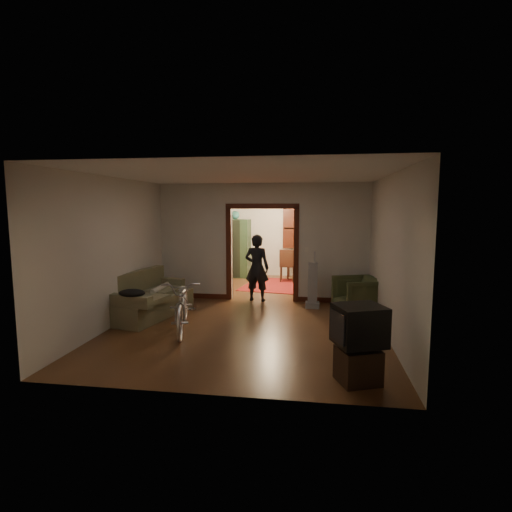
% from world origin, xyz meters
% --- Properties ---
extents(floor, '(5.00, 8.50, 0.01)m').
position_xyz_m(floor, '(0.00, 0.00, 0.00)').
color(floor, '#3F2414').
rests_on(floor, ground).
extents(ceiling, '(5.00, 8.50, 0.01)m').
position_xyz_m(ceiling, '(0.00, 0.00, 2.80)').
color(ceiling, white).
rests_on(ceiling, floor).
extents(wall_back, '(5.00, 0.02, 2.80)m').
position_xyz_m(wall_back, '(0.00, 4.25, 1.40)').
color(wall_back, beige).
rests_on(wall_back, floor).
extents(wall_left, '(0.02, 8.50, 2.80)m').
position_xyz_m(wall_left, '(-2.50, 0.00, 1.40)').
color(wall_left, beige).
rests_on(wall_left, floor).
extents(wall_right, '(0.02, 8.50, 2.80)m').
position_xyz_m(wall_right, '(2.50, 0.00, 1.40)').
color(wall_right, beige).
rests_on(wall_right, floor).
extents(partition_wall, '(5.00, 0.14, 2.80)m').
position_xyz_m(partition_wall, '(0.00, 0.75, 1.40)').
color(partition_wall, beige).
rests_on(partition_wall, floor).
extents(door_casing, '(1.74, 0.20, 2.32)m').
position_xyz_m(door_casing, '(0.00, 0.75, 1.10)').
color(door_casing, '#3F180E').
rests_on(door_casing, floor).
extents(far_window, '(0.98, 0.06, 1.28)m').
position_xyz_m(far_window, '(0.70, 4.21, 1.55)').
color(far_window, black).
rests_on(far_window, wall_back).
extents(chandelier, '(0.24, 0.24, 0.24)m').
position_xyz_m(chandelier, '(0.00, 2.50, 2.35)').
color(chandelier, '#FFE0A5').
rests_on(chandelier, ceiling).
extents(light_switch, '(0.08, 0.01, 0.12)m').
position_xyz_m(light_switch, '(1.05, 0.68, 1.25)').
color(light_switch, silver).
rests_on(light_switch, partition_wall).
extents(sofa, '(1.30, 2.14, 0.92)m').
position_xyz_m(sofa, '(-2.11, -1.02, 0.46)').
color(sofa, brown).
rests_on(sofa, floor).
extents(rolled_paper, '(0.10, 0.83, 0.10)m').
position_xyz_m(rolled_paper, '(-2.01, -0.72, 0.53)').
color(rolled_paper, beige).
rests_on(rolled_paper, sofa).
extents(jacket, '(0.49, 0.37, 0.14)m').
position_xyz_m(jacket, '(-2.06, -1.93, 0.68)').
color(jacket, black).
rests_on(jacket, sofa).
extents(bicycle, '(1.09, 1.95, 0.97)m').
position_xyz_m(bicycle, '(-1.11, -1.85, 0.49)').
color(bicycle, silver).
rests_on(bicycle, floor).
extents(armchair, '(1.12, 1.10, 0.80)m').
position_xyz_m(armchair, '(2.15, -0.31, 0.40)').
color(armchair, '#404828').
rests_on(armchair, floor).
extents(tv_stand, '(0.62, 0.60, 0.45)m').
position_xyz_m(tv_stand, '(1.82, -3.63, 0.22)').
color(tv_stand, black).
rests_on(tv_stand, floor).
extents(crt_tv, '(0.74, 0.70, 0.51)m').
position_xyz_m(crt_tv, '(1.82, -3.63, 0.76)').
color(crt_tv, black).
rests_on(crt_tv, tv_stand).
extents(vacuum, '(0.32, 0.26, 1.02)m').
position_xyz_m(vacuum, '(1.21, 0.15, 0.51)').
color(vacuum, gray).
rests_on(vacuum, floor).
extents(person, '(0.63, 0.46, 1.60)m').
position_xyz_m(person, '(-0.12, 0.63, 0.80)').
color(person, black).
rests_on(person, floor).
extents(oriental_rug, '(1.92, 2.34, 0.02)m').
position_xyz_m(oriental_rug, '(0.11, 2.58, 0.01)').
color(oriental_rug, maroon).
rests_on(oriental_rug, floor).
extents(locker, '(0.96, 0.58, 1.85)m').
position_xyz_m(locker, '(-1.28, 3.80, 0.92)').
color(locker, '#223922').
rests_on(locker, floor).
extents(globe, '(0.27, 0.27, 0.27)m').
position_xyz_m(globe, '(-1.28, 3.80, 1.94)').
color(globe, '#1E5972').
rests_on(globe, locker).
extents(desk, '(1.22, 0.85, 0.82)m').
position_xyz_m(desk, '(0.93, 3.80, 0.41)').
color(desk, '#341B11').
rests_on(desk, floor).
extents(desk_chair, '(0.54, 0.54, 0.99)m').
position_xyz_m(desk_chair, '(0.44, 3.20, 0.49)').
color(desk_chair, '#341B11').
rests_on(desk_chair, floor).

